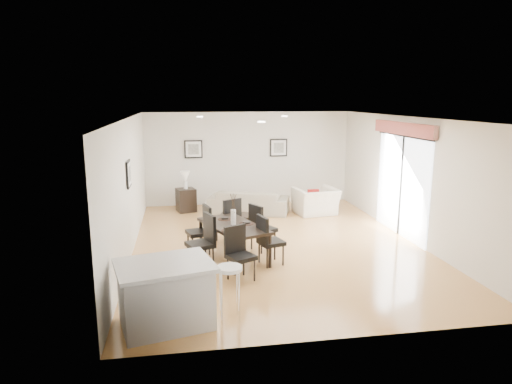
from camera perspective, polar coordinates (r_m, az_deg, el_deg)
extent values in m
plane|color=tan|center=(9.91, 2.49, -6.53)|extent=(8.00, 8.00, 0.00)
cube|color=silver|center=(13.47, -0.96, 4.24)|extent=(6.00, 0.04, 2.70)
cube|color=silver|center=(5.83, 10.73, -5.96)|extent=(6.00, 0.04, 2.70)
cube|color=silver|center=(9.43, -15.58, 0.58)|extent=(0.04, 8.00, 2.70)
cube|color=silver|center=(10.60, 18.64, 1.59)|extent=(0.04, 8.00, 2.70)
cube|color=white|center=(9.42, 2.64, 9.26)|extent=(6.00, 8.00, 0.02)
imported|color=gray|center=(12.47, -0.94, -1.19)|extent=(2.32, 1.50, 0.63)
imported|color=beige|center=(12.43, 7.46, -1.16)|extent=(1.23, 1.11, 0.71)
imported|color=#305022|center=(13.56, 25.15, -1.23)|extent=(0.47, 0.47, 0.65)
cube|color=black|center=(8.87, -2.84, -4.25)|extent=(1.36, 1.85, 0.06)
cylinder|color=black|center=(8.16, -2.59, -8.23)|extent=(0.06, 0.06, 0.64)
cylinder|color=black|center=(9.50, -6.90, -5.41)|extent=(0.06, 0.06, 0.64)
cylinder|color=black|center=(8.49, 1.77, -7.41)|extent=(0.06, 0.06, 0.64)
cylinder|color=black|center=(9.78, -3.01, -4.82)|extent=(0.06, 0.06, 0.64)
cube|color=black|center=(8.49, -6.99, -6.56)|extent=(0.58, 0.58, 0.08)
cube|color=black|center=(8.47, -5.81, -4.53)|extent=(0.21, 0.45, 0.54)
cylinder|color=black|center=(8.66, -8.50, -7.94)|extent=(0.04, 0.04, 0.41)
cylinder|color=black|center=(8.78, -6.33, -7.59)|extent=(0.04, 0.04, 0.41)
cylinder|color=black|center=(8.35, -7.61, -8.67)|extent=(0.04, 0.04, 0.41)
cylinder|color=black|center=(8.48, -5.37, -8.30)|extent=(0.04, 0.04, 0.41)
cube|color=black|center=(9.28, -7.22, -5.05)|extent=(0.53, 0.53, 0.08)
cube|color=black|center=(9.26, -6.13, -3.29)|extent=(0.16, 0.44, 0.52)
cylinder|color=black|center=(9.47, -8.48, -6.26)|extent=(0.03, 0.03, 0.40)
cylinder|color=black|center=(9.56, -6.49, -6.03)|extent=(0.03, 0.03, 0.40)
cylinder|color=black|center=(9.15, -7.90, -6.88)|extent=(0.03, 0.03, 0.40)
cylinder|color=black|center=(9.25, -5.85, -6.63)|extent=(0.03, 0.03, 0.40)
cube|color=black|center=(8.64, 1.90, -6.31)|extent=(0.53, 0.53, 0.07)
cube|color=black|center=(8.48, 0.79, -4.74)|extent=(0.17, 0.43, 0.51)
cylinder|color=black|center=(8.65, 3.40, -7.93)|extent=(0.03, 0.03, 0.39)
cylinder|color=black|center=(8.50, 1.40, -8.26)|extent=(0.03, 0.03, 0.39)
cylinder|color=black|center=(8.93, 2.36, -7.28)|extent=(0.03, 0.03, 0.39)
cylinder|color=black|center=(8.79, 0.41, -7.59)|extent=(0.03, 0.03, 0.39)
cube|color=black|center=(9.42, 0.91, -4.69)|extent=(0.59, 0.59, 0.08)
cube|color=black|center=(9.23, -0.03, -3.24)|extent=(0.25, 0.42, 0.53)
cylinder|color=black|center=(9.46, 2.38, -6.15)|extent=(0.03, 0.03, 0.40)
cylinder|color=black|center=(9.26, 0.70, -6.54)|extent=(0.03, 0.03, 0.40)
cylinder|color=black|center=(9.72, 1.11, -5.65)|extent=(0.03, 0.03, 0.40)
cylinder|color=black|center=(9.52, -0.55, -6.01)|extent=(0.03, 0.03, 0.40)
cube|color=black|center=(7.89, -1.89, -8.12)|extent=(0.57, 0.57, 0.07)
cube|color=black|center=(7.95, -2.64, -5.94)|extent=(0.40, 0.24, 0.51)
cylinder|color=black|center=(7.76, -2.22, -10.29)|extent=(0.03, 0.03, 0.39)
cylinder|color=black|center=(8.02, -3.54, -9.56)|extent=(0.03, 0.03, 0.39)
cylinder|color=black|center=(7.94, -0.20, -9.78)|extent=(0.03, 0.03, 0.39)
cylinder|color=black|center=(8.19, -1.56, -9.09)|extent=(0.03, 0.03, 0.39)
cube|color=black|center=(9.99, -3.56, -3.75)|extent=(0.59, 0.59, 0.08)
cube|color=black|center=(9.76, -2.97, -2.41)|extent=(0.42, 0.25, 0.53)
cylinder|color=black|center=(10.28, -3.24, -4.68)|extent=(0.03, 0.03, 0.40)
cylinder|color=black|center=(10.00, -2.17, -5.14)|extent=(0.03, 0.03, 0.40)
cylinder|color=black|center=(10.11, -4.90, -4.99)|extent=(0.03, 0.03, 0.40)
cylinder|color=black|center=(9.83, -3.85, -5.47)|extent=(0.03, 0.03, 0.40)
cylinder|color=white|center=(8.82, -2.85, -3.15)|extent=(0.10, 0.10, 0.30)
cylinder|color=black|center=(8.89, -1.21, -3.98)|extent=(0.29, 0.29, 0.01)
cylinder|color=black|center=(8.88, -1.21, -3.82)|extent=(0.15, 0.15, 0.04)
cylinder|color=black|center=(9.23, -3.91, -3.41)|extent=(0.29, 0.29, 0.01)
cylinder|color=black|center=(9.23, -3.92, -3.26)|extent=(0.15, 0.15, 0.04)
cylinder|color=black|center=(8.46, -3.38, -4.82)|extent=(0.29, 0.29, 0.01)
cylinder|color=black|center=(8.45, -3.39, -4.65)|extent=(0.15, 0.15, 0.04)
cube|color=black|center=(10.99, -2.18, -3.72)|extent=(1.02, 0.79, 0.36)
cube|color=black|center=(12.78, -8.74, -1.00)|extent=(0.59, 0.59, 0.64)
cylinder|color=white|center=(12.69, -8.79, 0.87)|extent=(0.12, 0.12, 0.21)
cone|color=white|center=(12.65, -8.83, 1.95)|extent=(0.25, 0.25, 0.28)
cube|color=maroon|center=(12.26, 7.16, -0.36)|extent=(0.30, 0.10, 0.30)
cube|color=silver|center=(6.56, -11.23, -12.66)|extent=(1.36, 1.14, 0.84)
cube|color=#B8B8BA|center=(6.39, -11.39, -8.98)|extent=(1.48, 1.26, 0.06)
cylinder|color=white|center=(6.45, -3.34, -9.51)|extent=(0.36, 0.36, 0.05)
cylinder|color=silver|center=(6.72, -2.36, -12.15)|extent=(0.03, 0.03, 0.77)
cylinder|color=silver|center=(6.69, -4.46, -12.26)|extent=(0.03, 0.03, 0.77)
cylinder|color=silver|center=(6.47, -4.27, -13.12)|extent=(0.03, 0.03, 0.77)
cylinder|color=silver|center=(6.50, -2.09, -13.00)|extent=(0.03, 0.03, 0.77)
cube|color=black|center=(13.26, -7.83, 5.32)|extent=(0.52, 0.03, 0.52)
cube|color=white|center=(13.26, -7.83, 5.32)|extent=(0.44, 0.04, 0.44)
cube|color=#555550|center=(13.26, -7.83, 5.32)|extent=(0.30, 0.04, 0.30)
cube|color=black|center=(13.56, 2.84, 5.56)|extent=(0.52, 0.03, 0.52)
cube|color=white|center=(13.56, 2.84, 5.56)|extent=(0.44, 0.04, 0.44)
cube|color=#555550|center=(13.56, 2.84, 5.56)|extent=(0.30, 0.04, 0.30)
cube|color=black|center=(9.18, -15.62, 2.19)|extent=(0.03, 0.52, 0.52)
cube|color=white|center=(9.18, -15.62, 2.19)|extent=(0.04, 0.44, 0.44)
cube|color=#555550|center=(9.18, -15.62, 2.19)|extent=(0.04, 0.30, 0.30)
cube|color=white|center=(10.89, 17.74, 0.70)|extent=(0.02, 2.40, 2.25)
cube|color=black|center=(10.88, 17.65, 0.70)|extent=(0.03, 0.05, 2.25)
cube|color=black|center=(10.73, 18.03, 6.71)|extent=(0.03, 2.50, 0.05)
cube|color=maroon|center=(10.71, 17.89, 7.56)|extent=(0.10, 2.70, 0.28)
plane|color=gray|center=(12.18, 25.93, -4.25)|extent=(6.00, 6.00, 0.00)
cube|color=brown|center=(14.50, 24.28, 2.34)|extent=(0.35, 0.35, 2.00)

